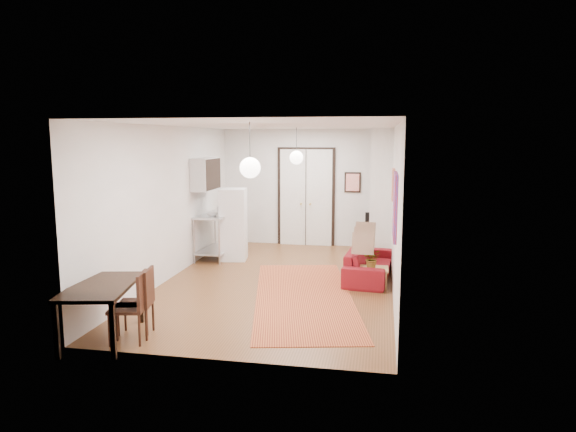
% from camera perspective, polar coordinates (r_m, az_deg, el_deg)
% --- Properties ---
extents(floor, '(7.00, 7.00, 0.00)m').
position_cam_1_polar(floor, '(9.71, -1.07, -7.32)').
color(floor, brown).
rests_on(floor, ground).
extents(ceiling, '(4.20, 7.00, 0.02)m').
position_cam_1_polar(ceiling, '(9.34, -1.12, 10.05)').
color(ceiling, silver).
rests_on(ceiling, wall_back).
extents(wall_back, '(4.20, 0.02, 2.90)m').
position_cam_1_polar(wall_back, '(12.85, 2.05, 3.18)').
color(wall_back, silver).
rests_on(wall_back, floor).
extents(wall_front, '(4.20, 0.02, 2.90)m').
position_cam_1_polar(wall_front, '(6.08, -7.74, -3.01)').
color(wall_front, silver).
rests_on(wall_front, floor).
extents(wall_left, '(0.02, 7.00, 2.90)m').
position_cam_1_polar(wall_left, '(10.05, -12.91, 1.45)').
color(wall_left, silver).
rests_on(wall_left, floor).
extents(wall_right, '(0.02, 7.00, 2.90)m').
position_cam_1_polar(wall_right, '(9.23, 11.78, 0.86)').
color(wall_right, silver).
rests_on(wall_right, floor).
extents(double_doors, '(1.44, 0.06, 2.50)m').
position_cam_1_polar(double_doors, '(12.83, 2.01, 2.05)').
color(double_doors, white).
rests_on(double_doors, wall_back).
extents(stub_partition, '(0.50, 0.10, 2.90)m').
position_cam_1_polar(stub_partition, '(11.76, 10.32, 2.54)').
color(stub_partition, silver).
rests_on(stub_partition, floor).
extents(wall_cabinet, '(0.35, 1.00, 0.70)m').
position_cam_1_polar(wall_cabinet, '(11.33, -9.14, 4.63)').
color(wall_cabinet, silver).
rests_on(wall_cabinet, wall_left).
extents(painting_popart, '(0.05, 1.00, 1.00)m').
position_cam_1_polar(painting_popart, '(7.97, 11.83, 1.10)').
color(painting_popart, red).
rests_on(painting_popart, wall_right).
extents(painting_abstract, '(0.05, 0.50, 0.60)m').
position_cam_1_polar(painting_abstract, '(9.99, 11.61, 3.46)').
color(painting_abstract, beige).
rests_on(painting_abstract, wall_right).
extents(poster_back, '(0.40, 0.03, 0.50)m').
position_cam_1_polar(poster_back, '(12.69, 7.19, 3.73)').
color(poster_back, red).
rests_on(poster_back, wall_back).
extents(print_left, '(0.03, 0.44, 0.54)m').
position_cam_1_polar(print_left, '(11.85, -9.02, 5.04)').
color(print_left, '#A46844').
rests_on(print_left, wall_left).
extents(pendant_back, '(0.30, 0.30, 0.80)m').
position_cam_1_polar(pendant_back, '(11.31, 0.94, 6.51)').
color(pendant_back, silver).
rests_on(pendant_back, ceiling).
extents(pendant_front, '(0.30, 0.30, 0.80)m').
position_cam_1_polar(pendant_front, '(7.40, -4.23, 5.37)').
color(pendant_front, silver).
rests_on(pendant_front, ceiling).
extents(kilim_rug, '(2.45, 4.54, 0.01)m').
position_cam_1_polar(kilim_rug, '(8.84, 1.76, -8.91)').
color(kilim_rug, '#BF612F').
rests_on(kilim_rug, floor).
extents(sofa, '(2.01, 0.93, 0.57)m').
position_cam_1_polar(sofa, '(10.04, 8.99, -5.22)').
color(sofa, maroon).
rests_on(sofa, floor).
extents(coffee_table, '(0.79, 0.44, 0.35)m').
position_cam_1_polar(coffee_table, '(9.46, 8.69, -5.95)').
color(coffee_table, tan).
rests_on(coffee_table, floor).
extents(potted_plant, '(0.27, 0.31, 0.34)m').
position_cam_1_polar(potted_plant, '(9.41, 9.33, -4.69)').
color(potted_plant, '#295C2A').
rests_on(potted_plant, coffee_table).
extents(kitchen_counter, '(0.72, 1.34, 1.00)m').
position_cam_1_polar(kitchen_counter, '(11.59, -7.91, -1.41)').
color(kitchen_counter, '#BABCBF').
rests_on(kitchen_counter, floor).
extents(bowl, '(0.25, 0.25, 0.06)m').
position_cam_1_polar(bowl, '(11.25, -8.43, 0.17)').
color(bowl, silver).
rests_on(bowl, kitchen_counter).
extents(soap_bottle, '(0.10, 0.10, 0.21)m').
position_cam_1_polar(soap_bottle, '(11.76, -7.58, 0.92)').
color(soap_bottle, teal).
rests_on(soap_bottle, kitchen_counter).
extents(fridge, '(0.63, 0.63, 1.58)m').
position_cam_1_polar(fridge, '(11.37, -6.08, -0.93)').
color(fridge, white).
rests_on(fridge, floor).
extents(dining_table, '(1.03, 1.49, 0.75)m').
position_cam_1_polar(dining_table, '(7.29, -20.03, -7.81)').
color(dining_table, black).
rests_on(dining_table, floor).
extents(dining_chair_near, '(0.52, 0.67, 0.93)m').
position_cam_1_polar(dining_chair_near, '(7.40, -16.36, -8.45)').
color(dining_chair_near, '#321910').
rests_on(dining_chair_near, floor).
extents(dining_chair_far, '(0.52, 0.67, 0.93)m').
position_cam_1_polar(dining_chair_far, '(7.23, -17.07, -8.88)').
color(dining_chair_far, '#321910').
rests_on(dining_chair_far, floor).
extents(black_side_chair, '(0.51, 0.51, 0.95)m').
position_cam_1_polar(black_side_chair, '(12.57, 9.40, -1.17)').
color(black_side_chair, black).
rests_on(black_side_chair, floor).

